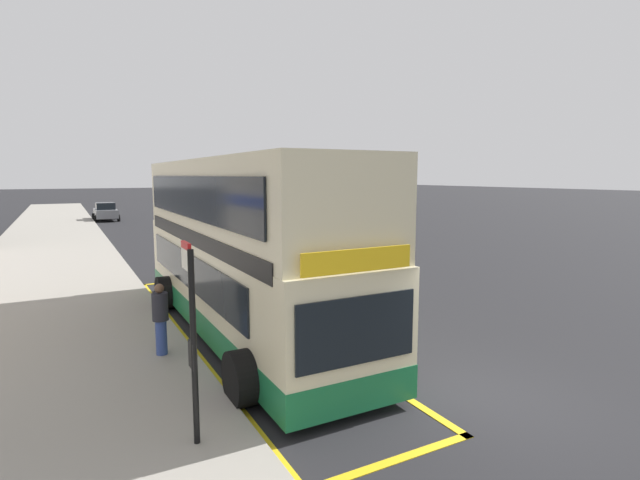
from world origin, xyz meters
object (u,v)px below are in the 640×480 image
(double_decker_bus, at_px, (241,252))
(parked_car_grey_kerbside, at_px, (106,212))
(parked_car_silver_ahead, at_px, (251,233))
(pedestrian_waiting_near_sign, at_px, (160,316))
(bus_stop_sign, at_px, (192,329))

(double_decker_bus, relative_size, parked_car_grey_kerbside, 2.64)
(parked_car_silver_ahead, xyz_separation_m, pedestrian_waiting_near_sign, (-7.57, -15.00, 0.19))
(bus_stop_sign, bearing_deg, pedestrian_waiting_near_sign, 86.90)
(parked_car_grey_kerbside, height_order, pedestrian_waiting_near_sign, pedestrian_waiting_near_sign)
(parked_car_silver_ahead, height_order, pedestrian_waiting_near_sign, pedestrian_waiting_near_sign)
(double_decker_bus, xyz_separation_m, pedestrian_waiting_near_sign, (-2.22, -1.14, -1.08))
(bus_stop_sign, xyz_separation_m, parked_car_silver_ahead, (7.78, 18.82, -1.04))
(bus_stop_sign, bearing_deg, parked_car_silver_ahead, 67.54)
(double_decker_bus, bearing_deg, parked_car_grey_kerbside, 90.81)
(parked_car_silver_ahead, bearing_deg, bus_stop_sign, -112.95)
(parked_car_silver_ahead, bearing_deg, pedestrian_waiting_near_sign, -117.28)
(parked_car_silver_ahead, bearing_deg, double_decker_bus, -111.59)
(parked_car_grey_kerbside, distance_m, parked_car_silver_ahead, 22.25)
(double_decker_bus, xyz_separation_m, parked_car_grey_kerbside, (-0.50, 35.33, -1.27))
(bus_stop_sign, xyz_separation_m, parked_car_grey_kerbside, (1.93, 40.28, -1.04))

